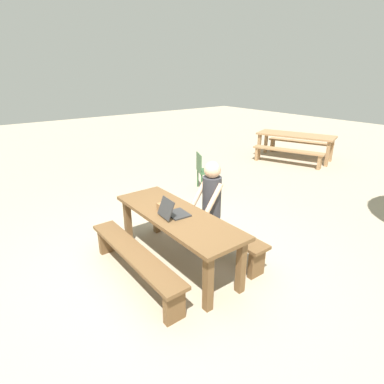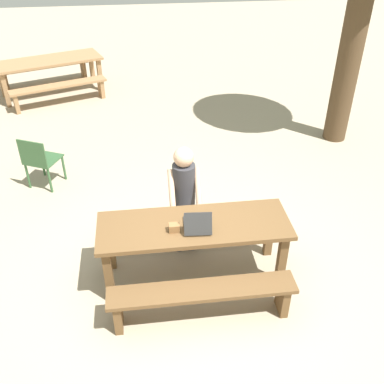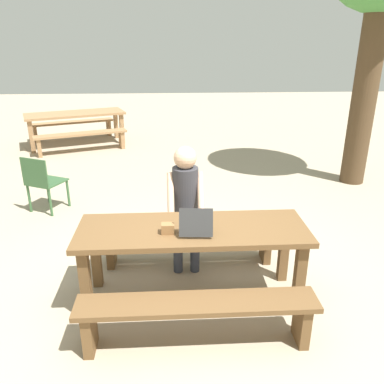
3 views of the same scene
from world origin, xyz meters
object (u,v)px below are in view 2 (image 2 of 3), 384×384
Objects in this scene: laptop at (197,223)px; person_seated at (184,191)px; picnic_table_front at (194,232)px; small_pouch at (174,228)px; picnic_table_mid at (49,64)px; plastic_chair at (40,160)px.

person_seated is (-0.06, 0.68, -0.03)m from laptop.
picnic_table_front is 5.74× the size of laptop.
small_pouch is 0.05× the size of picnic_table_mid.
small_pouch is 0.14× the size of plastic_chair.
small_pouch is at bearing -104.93° from person_seated.
plastic_chair reaches higher than picnic_table_mid.
picnic_table_front is at bearing 158.60° from plastic_chair.
small_pouch is at bearing 154.12° from plastic_chair.
laptop reaches higher than picnic_table_front.
person_seated is 5.84m from picnic_table_mid.
laptop is at bearing 4.21° from small_pouch.
picnic_table_front is at bearing -64.55° from laptop.
picnic_table_mid is (-2.38, 6.03, -0.16)m from laptop.
small_pouch is at bearing -158.21° from picnic_table_front.
small_pouch is (-0.22, -0.09, 0.16)m from picnic_table_front.
plastic_chair is at bearing 141.68° from person_seated.
picnic_table_front is 0.29m from small_pouch.
picnic_table_front is 0.19m from laptop.
picnic_table_front and picnic_table_mid have the same top height.
picnic_table_mid is at bearing -64.17° from laptop.
picnic_table_mid is at bearing 109.37° from small_pouch.
person_seated is 0.57× the size of picnic_table_mid.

